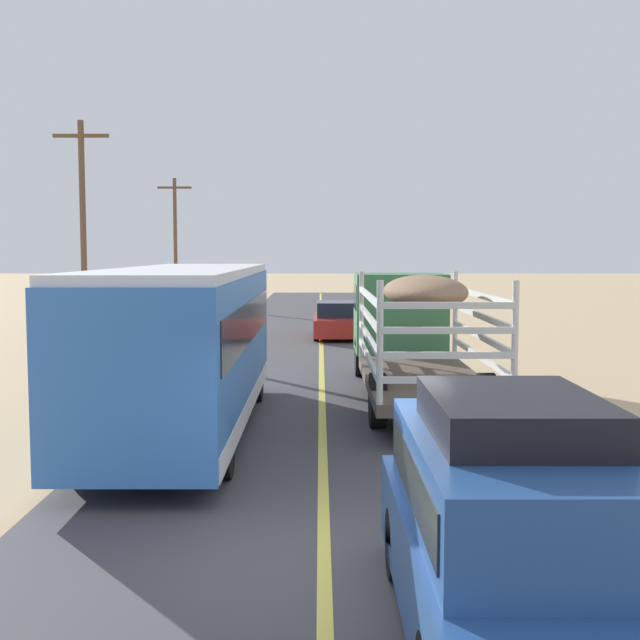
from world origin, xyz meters
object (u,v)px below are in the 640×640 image
object	(u,v)px
bus	(184,344)
suv_near	(508,523)
power_pole_mid	(81,224)
power_pole_far	(173,238)
car_far	(334,321)
livestock_truck	(406,320)

from	to	relation	value
bus	suv_near	bearing A→B (deg)	-63.43
power_pole_mid	power_pole_far	bearing A→B (deg)	90.00
car_far	livestock_truck	bearing A→B (deg)	-82.66
power_pole_mid	bus	bearing A→B (deg)	-67.75
livestock_truck	power_pole_far	distance (m)	34.36
bus	power_pole_mid	world-z (taller)	power_pole_mid
bus	power_pole_far	size ratio (longest dim) A/B	1.21
suv_near	bus	world-z (taller)	bus
bus	livestock_truck	bearing A→B (deg)	45.34
power_pole_mid	power_pole_far	size ratio (longest dim) A/B	1.05
car_far	power_pole_mid	bearing A→B (deg)	-176.48
car_far	power_pole_far	bearing A→B (deg)	116.97
livestock_truck	bus	size ratio (longest dim) A/B	0.97
bus	power_pole_mid	bearing A→B (deg)	112.25
suv_near	power_pole_mid	world-z (taller)	power_pole_mid
suv_near	power_pole_mid	xyz separation A→B (m)	(-11.12, 25.27, 3.49)
suv_near	power_pole_far	xyz separation A→B (m)	(-11.12, 45.72, 3.27)
livestock_truck	bus	distance (m)	6.92
suv_near	bus	size ratio (longest dim) A/B	0.46
power_pole_far	suv_near	bearing A→B (deg)	-76.33
power_pole_far	power_pole_mid	bearing A→B (deg)	-90.00
livestock_truck	power_pole_far	world-z (taller)	power_pole_far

